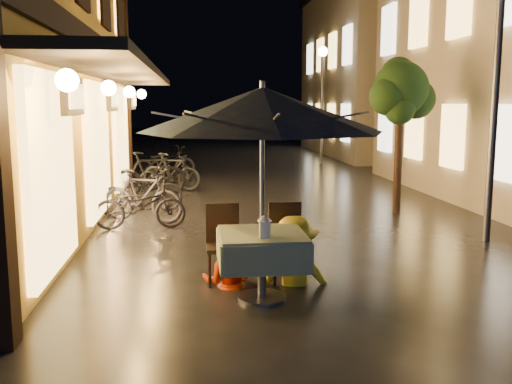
{
  "coord_description": "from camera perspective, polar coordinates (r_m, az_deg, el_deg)",
  "views": [
    {
      "loc": [
        -1.75,
        -6.57,
        2.22
      ],
      "look_at": [
        -0.98,
        0.24,
        1.15
      ],
      "focal_mm": 40.0,
      "sensor_mm": 36.0,
      "label": 1
    }
  ],
  "objects": [
    {
      "name": "ground",
      "position": [
        7.16,
        8.14,
        -9.29
      ],
      "size": [
        90.0,
        90.0,
        0.0
      ],
      "primitive_type": "plane",
      "color": "black",
      "rests_on": "ground"
    },
    {
      "name": "east_building_far",
      "position": [
        26.29,
        14.41,
        11.75
      ],
      "size": [
        7.3,
        10.3,
        7.3
      ],
      "color": "#B9AD93",
      "rests_on": "ground"
    },
    {
      "name": "street_tree",
      "position": [
        11.85,
        14.32,
        9.58
      ],
      "size": [
        1.43,
        1.2,
        3.15
      ],
      "color": "black",
      "rests_on": "ground"
    },
    {
      "name": "streetlamp_near",
      "position": [
        9.83,
        23.01,
        12.26
      ],
      "size": [
        0.36,
        0.36,
        4.23
      ],
      "color": "#59595E",
      "rests_on": "ground"
    },
    {
      "name": "streetlamp_far",
      "position": [
        21.13,
        6.63,
        10.72
      ],
      "size": [
        0.36,
        0.36,
        4.23
      ],
      "color": "#59595E",
      "rests_on": "ground"
    },
    {
      "name": "cafe_table",
      "position": [
        6.47,
        0.6,
        -5.75
      ],
      "size": [
        0.99,
        0.99,
        0.78
      ],
      "color": "#59595E",
      "rests_on": "ground"
    },
    {
      "name": "patio_umbrella",
      "position": [
        6.26,
        0.63,
        8.22
      ],
      "size": [
        2.73,
        2.73,
        2.46
      ],
      "color": "#59595E",
      "rests_on": "ground"
    },
    {
      "name": "cafe_chair_left",
      "position": [
        7.16,
        -3.32,
        -4.73
      ],
      "size": [
        0.42,
        0.42,
        0.97
      ],
      "color": "black",
      "rests_on": "ground"
    },
    {
      "name": "cafe_chair_right",
      "position": [
        7.24,
        3.03,
        -4.57
      ],
      "size": [
        0.42,
        0.42,
        0.97
      ],
      "color": "black",
      "rests_on": "ground"
    },
    {
      "name": "table_lantern",
      "position": [
        6.17,
        0.87,
        -3.31
      ],
      "size": [
        0.16,
        0.16,
        0.25
      ],
      "color": "white",
      "rests_on": "cafe_table"
    },
    {
      "name": "person_orange",
      "position": [
        6.98,
        -2.8,
        -3.8
      ],
      "size": [
        0.76,
        0.64,
        1.38
      ],
      "primitive_type": "imported",
      "rotation": [
        0.0,
        0.0,
        2.95
      ],
      "color": "red",
      "rests_on": "ground"
    },
    {
      "name": "person_yellow",
      "position": [
        7.04,
        3.87,
        -2.59
      ],
      "size": [
        1.11,
        0.69,
        1.65
      ],
      "primitive_type": "imported",
      "rotation": [
        0.0,
        0.0,
        3.06
      ],
      "color": "yellow",
      "rests_on": "ground"
    },
    {
      "name": "bicycle_0",
      "position": [
        10.31,
        -11.53,
        -1.35
      ],
      "size": [
        1.63,
        0.63,
        0.84
      ],
      "primitive_type": "imported",
      "rotation": [
        0.0,
        0.0,
        1.62
      ],
      "color": "black",
      "rests_on": "ground"
    },
    {
      "name": "bicycle_1",
      "position": [
        10.9,
        -11.31,
        -0.39
      ],
      "size": [
        1.71,
        1.1,
        1.0
      ],
      "primitive_type": "imported",
      "rotation": [
        0.0,
        0.0,
        1.15
      ],
      "color": "black",
      "rests_on": "ground"
    },
    {
      "name": "bicycle_2",
      "position": [
        11.74,
        -11.45,
        0.07
      ],
      "size": [
        1.85,
        1.16,
        0.92
      ],
      "primitive_type": "imported",
      "rotation": [
        0.0,
        0.0,
        1.91
      ],
      "color": "black",
      "rests_on": "ground"
    },
    {
      "name": "bicycle_3",
      "position": [
        13.83,
        -10.56,
        1.76
      ],
      "size": [
        1.86,
        1.16,
        1.08
      ],
      "primitive_type": "imported",
      "rotation": [
        0.0,
        0.0,
        1.96
      ],
      "color": "black",
      "rests_on": "ground"
    },
    {
      "name": "bicycle_4",
      "position": [
        14.82,
        -8.72,
        1.73
      ],
      "size": [
        1.58,
        0.72,
        0.8
      ],
      "primitive_type": "imported",
      "rotation": [
        0.0,
        0.0,
        1.7
      ],
      "color": "black",
      "rests_on": "ground"
    },
    {
      "name": "bicycle_5",
      "position": [
        14.77,
        -8.45,
        2.01
      ],
      "size": [
        1.64,
        1.03,
        0.96
      ],
      "primitive_type": "imported",
      "rotation": [
        0.0,
        0.0,
        1.17
      ],
      "color": "black",
      "rests_on": "ground"
    },
    {
      "name": "bicycle_6",
      "position": [
        16.68,
        -9.2,
        2.85
      ],
      "size": [
        2.01,
        1.35,
        1.0
      ],
      "primitive_type": "imported",
      "rotation": [
        0.0,
        0.0,
        1.97
      ],
      "color": "black",
      "rests_on": "ground"
    }
  ]
}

